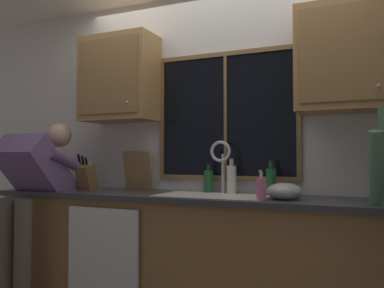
{
  "coord_description": "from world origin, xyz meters",
  "views": [
    {
      "loc": [
        1.06,
        -3.02,
        1.2
      ],
      "look_at": [
        -0.14,
        -0.3,
        1.29
      ],
      "focal_mm": 37.48,
      "sensor_mm": 36.0,
      "label": 1
    }
  ],
  "objects_px": {
    "bottle_green_glass": "(209,180)",
    "bottle_tall_clear": "(271,181)",
    "person_standing": "(33,189)",
    "knife_block": "(87,177)",
    "soap_dispenser": "(261,189)",
    "bottle_amber_small": "(231,179)",
    "cutting_board": "(137,171)",
    "mixing_bowl": "(284,191)"
  },
  "relations": [
    {
      "from": "knife_block",
      "to": "mixing_bowl",
      "type": "height_order",
      "value": "knife_block"
    },
    {
      "from": "knife_block",
      "to": "bottle_tall_clear",
      "type": "xyz_separation_m",
      "value": [
        1.53,
        0.15,
        -0.0
      ]
    },
    {
      "from": "person_standing",
      "to": "bottle_green_glass",
      "type": "relative_size",
      "value": 6.59
    },
    {
      "from": "person_standing",
      "to": "cutting_board",
      "type": "relative_size",
      "value": 4.52
    },
    {
      "from": "person_standing",
      "to": "bottle_green_glass",
      "type": "bearing_deg",
      "value": 20.6
    },
    {
      "from": "knife_block",
      "to": "cutting_board",
      "type": "bearing_deg",
      "value": 27.93
    },
    {
      "from": "soap_dispenser",
      "to": "bottle_amber_small",
      "type": "distance_m",
      "value": 0.47
    },
    {
      "from": "mixing_bowl",
      "to": "bottle_tall_clear",
      "type": "relative_size",
      "value": 0.91
    },
    {
      "from": "soap_dispenser",
      "to": "cutting_board",
      "type": "bearing_deg",
      "value": 160.92
    },
    {
      "from": "knife_block",
      "to": "mixing_bowl",
      "type": "distance_m",
      "value": 1.67
    },
    {
      "from": "bottle_green_glass",
      "to": "bottle_tall_clear",
      "type": "bearing_deg",
      "value": -5.46
    },
    {
      "from": "cutting_board",
      "to": "bottle_tall_clear",
      "type": "xyz_separation_m",
      "value": [
        1.16,
        -0.05,
        -0.06
      ]
    },
    {
      "from": "knife_block",
      "to": "soap_dispenser",
      "type": "height_order",
      "value": "knife_block"
    },
    {
      "from": "bottle_green_glass",
      "to": "bottle_tall_clear",
      "type": "xyz_separation_m",
      "value": [
        0.5,
        -0.05,
        0.01
      ]
    },
    {
      "from": "knife_block",
      "to": "cutting_board",
      "type": "distance_m",
      "value": 0.43
    },
    {
      "from": "person_standing",
      "to": "cutting_board",
      "type": "distance_m",
      "value": 0.84
    },
    {
      "from": "person_standing",
      "to": "bottle_tall_clear",
      "type": "xyz_separation_m",
      "value": [
        1.82,
        0.45,
        0.09
      ]
    },
    {
      "from": "bottle_green_glass",
      "to": "bottle_tall_clear",
      "type": "distance_m",
      "value": 0.51
    },
    {
      "from": "cutting_board",
      "to": "bottle_tall_clear",
      "type": "height_order",
      "value": "cutting_board"
    },
    {
      "from": "cutting_board",
      "to": "bottle_tall_clear",
      "type": "relative_size",
      "value": 1.31
    },
    {
      "from": "person_standing",
      "to": "knife_block",
      "type": "bearing_deg",
      "value": 45.97
    },
    {
      "from": "bottle_green_glass",
      "to": "bottle_tall_clear",
      "type": "relative_size",
      "value": 0.9
    },
    {
      "from": "soap_dispenser",
      "to": "bottle_green_glass",
      "type": "height_order",
      "value": "bottle_green_glass"
    },
    {
      "from": "cutting_board",
      "to": "person_standing",
      "type": "bearing_deg",
      "value": -143.14
    },
    {
      "from": "bottle_tall_clear",
      "to": "cutting_board",
      "type": "bearing_deg",
      "value": 177.45
    },
    {
      "from": "knife_block",
      "to": "mixing_bowl",
      "type": "relative_size",
      "value": 1.4
    },
    {
      "from": "bottle_amber_small",
      "to": "knife_block",
      "type": "bearing_deg",
      "value": -173.22
    },
    {
      "from": "person_standing",
      "to": "bottle_amber_small",
      "type": "xyz_separation_m",
      "value": [
        1.52,
        0.45,
        0.1
      ]
    },
    {
      "from": "person_standing",
      "to": "cutting_board",
      "type": "bearing_deg",
      "value": 36.86
    },
    {
      "from": "knife_block",
      "to": "soap_dispenser",
      "type": "relative_size",
      "value": 1.64
    },
    {
      "from": "knife_block",
      "to": "bottle_amber_small",
      "type": "bearing_deg",
      "value": 6.78
    },
    {
      "from": "cutting_board",
      "to": "bottle_green_glass",
      "type": "relative_size",
      "value": 1.46
    },
    {
      "from": "knife_block",
      "to": "bottle_green_glass",
      "type": "height_order",
      "value": "knife_block"
    },
    {
      "from": "cutting_board",
      "to": "knife_block",
      "type": "bearing_deg",
      "value": -152.07
    },
    {
      "from": "soap_dispenser",
      "to": "bottle_green_glass",
      "type": "bearing_deg",
      "value": 142.23
    },
    {
      "from": "soap_dispenser",
      "to": "bottle_amber_small",
      "type": "bearing_deg",
      "value": 131.72
    },
    {
      "from": "bottle_green_glass",
      "to": "bottle_tall_clear",
      "type": "height_order",
      "value": "bottle_tall_clear"
    },
    {
      "from": "person_standing",
      "to": "cutting_board",
      "type": "height_order",
      "value": "person_standing"
    },
    {
      "from": "person_standing",
      "to": "bottle_tall_clear",
      "type": "distance_m",
      "value": 1.88
    },
    {
      "from": "cutting_board",
      "to": "bottle_amber_small",
      "type": "height_order",
      "value": "cutting_board"
    },
    {
      "from": "bottle_green_glass",
      "to": "bottle_amber_small",
      "type": "distance_m",
      "value": 0.21
    },
    {
      "from": "soap_dispenser",
      "to": "bottle_green_glass",
      "type": "xyz_separation_m",
      "value": [
        -0.52,
        0.4,
        0.02
      ]
    }
  ]
}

